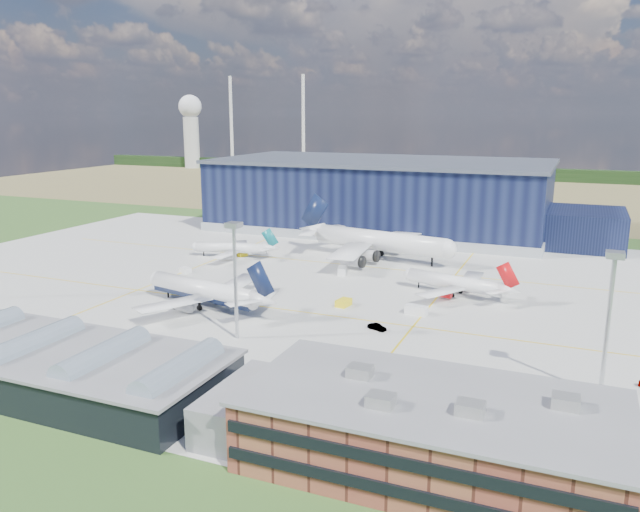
# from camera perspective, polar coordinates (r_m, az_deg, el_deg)

# --- Properties ---
(ground) EXTENTS (600.00, 600.00, 0.00)m
(ground) POSITION_cam_1_polar(r_m,az_deg,el_deg) (153.33, -5.17, -3.39)
(ground) COLOR #365720
(ground) RESTS_ON ground
(apron) EXTENTS (220.00, 160.00, 0.08)m
(apron) POSITION_cam_1_polar(r_m,az_deg,el_deg) (161.88, -3.51, -2.47)
(apron) COLOR #AFB0AA
(apron) RESTS_ON ground
(farmland) EXTENTS (600.00, 220.00, 0.01)m
(farmland) POSITION_cam_1_polar(r_m,az_deg,el_deg) (359.17, 11.53, 5.81)
(farmland) COLOR #917F4E
(farmland) RESTS_ON ground
(treeline) EXTENTS (600.00, 8.00, 8.00)m
(treeline) POSITION_cam_1_polar(r_m,az_deg,el_deg) (437.08, 13.67, 7.46)
(treeline) COLOR black
(treeline) RESTS_ON ground
(horizon_dressing) EXTENTS (440.20, 18.00, 70.00)m
(horizon_dressing) POSITION_cam_1_polar(r_m,az_deg,el_deg) (497.98, -8.98, 11.78)
(horizon_dressing) COLOR silver
(horizon_dressing) RESTS_ON ground
(hangar) EXTENTS (145.00, 62.00, 26.10)m
(hangar) POSITION_cam_1_polar(r_m,az_deg,el_deg) (236.34, 6.23, 5.24)
(hangar) COLOR black
(hangar) RESTS_ON ground
(ops_building) EXTENTS (46.00, 23.00, 10.90)m
(ops_building) POSITION_cam_1_polar(r_m,az_deg,el_deg) (80.82, 10.11, -15.46)
(ops_building) COLOR brown
(ops_building) RESTS_ON ground
(glass_concourse) EXTENTS (78.00, 23.00, 8.60)m
(glass_concourse) POSITION_cam_1_polar(r_m,az_deg,el_deg) (110.34, -23.23, -9.02)
(glass_concourse) COLOR black
(glass_concourse) RESTS_ON ground
(light_mast_center) EXTENTS (2.60, 2.60, 23.00)m
(light_mast_center) POSITION_cam_1_polar(r_m,az_deg,el_deg) (119.37, -7.80, -0.52)
(light_mast_center) COLOR #BABDC2
(light_mast_center) RESTS_ON ground
(light_mast_east) EXTENTS (2.60, 2.60, 23.00)m
(light_mast_east) POSITION_cam_1_polar(r_m,az_deg,el_deg) (103.63, 25.01, -3.72)
(light_mast_east) COLOR #BABDC2
(light_mast_east) RESTS_ON ground
(airliner_navy) EXTENTS (45.64, 44.99, 12.57)m
(airliner_navy) POSITION_cam_1_polar(r_m,az_deg,el_deg) (142.83, -10.62, -2.17)
(airliner_navy) COLOR white
(airliner_navy) RESTS_ON ground
(airliner_red) EXTENTS (37.27, 36.81, 9.89)m
(airliner_red) POSITION_cam_1_polar(r_m,az_deg,el_deg) (153.24, 12.14, -1.72)
(airliner_red) COLOR white
(airliner_red) RESTS_ON ground
(airliner_widebody) EXTENTS (63.11, 62.18, 17.62)m
(airliner_widebody) POSITION_cam_1_polar(r_m,az_deg,el_deg) (186.63, 5.53, 2.33)
(airliner_widebody) COLOR white
(airliner_widebody) RESTS_ON ground
(airliner_regional) EXTENTS (33.64, 33.19, 9.11)m
(airliner_regional) POSITION_cam_1_polar(r_m,az_deg,el_deg) (191.19, -8.16, 1.22)
(airliner_regional) COLOR white
(airliner_regional) RESTS_ON ground
(gse_tug_a) EXTENTS (2.99, 4.27, 1.64)m
(gse_tug_a) POSITION_cam_1_polar(r_m,az_deg,el_deg) (142.30, 2.17, -4.30)
(gse_tug_a) COLOR yellow
(gse_tug_a) RESTS_ON ground
(gse_van_a) EXTENTS (5.06, 2.70, 2.11)m
(gse_van_a) POSITION_cam_1_polar(r_m,az_deg,el_deg) (137.91, 8.80, -4.91)
(gse_van_a) COLOR white
(gse_van_a) RESTS_ON ground
(gse_van_b) EXTENTS (3.36, 5.06, 2.13)m
(gse_van_b) POSITION_cam_1_polar(r_m,az_deg,el_deg) (169.75, 2.03, -1.36)
(gse_van_b) COLOR white
(gse_van_b) RESTS_ON ground
(gse_tug_c) EXTENTS (2.79, 3.31, 1.24)m
(gse_tug_c) POSITION_cam_1_polar(r_m,az_deg,el_deg) (192.51, -7.11, 0.13)
(gse_tug_c) COLOR yellow
(gse_tug_c) RESTS_ON ground
(gse_cart_b) EXTENTS (3.78, 3.16, 1.39)m
(gse_cart_b) POSITION_cam_1_polar(r_m,az_deg,el_deg) (175.88, -12.22, -1.27)
(gse_cart_b) COLOR white
(gse_cart_b) RESTS_ON ground
(gse_van_c) EXTENTS (5.57, 4.17, 2.41)m
(gse_van_c) POSITION_cam_1_polar(r_m,az_deg,el_deg) (99.78, 5.37, -11.86)
(gse_van_c) COLOR white
(gse_van_c) RESTS_ON ground
(car_b) EXTENTS (4.27, 2.73, 1.33)m
(car_b) POSITION_cam_1_polar(r_m,az_deg,el_deg) (127.49, 5.23, -6.49)
(car_b) COLOR #99999E
(car_b) RESTS_ON ground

